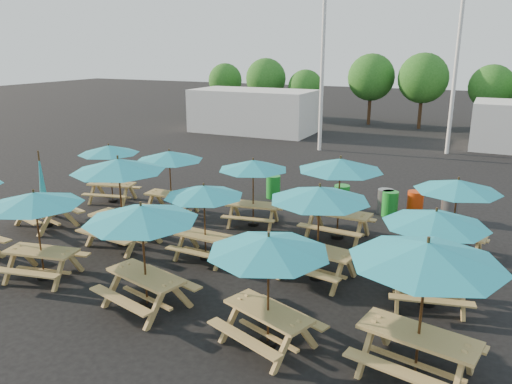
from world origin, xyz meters
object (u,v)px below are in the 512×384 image
at_px(picnic_unit_1, 44,196).
at_px(picnic_unit_5, 169,159).
at_px(picnic_unit_3, 35,203).
at_px(picnic_unit_12, 427,259).
at_px(waste_bin_2, 385,202).
at_px(picnic_unit_10, 319,198).
at_px(picnic_unit_4, 118,169).
at_px(picnic_unit_9, 269,250).
at_px(waste_bin_5, 449,209).
at_px(picnic_unit_11, 340,168).
at_px(picnic_unit_7, 204,194).
at_px(picnic_unit_14, 457,189).
at_px(waste_bin_3, 390,204).
at_px(waste_bin_1, 342,197).
at_px(waste_bin_4, 415,204).
at_px(picnic_unit_13, 435,223).
at_px(picnic_unit_2, 109,152).
at_px(picnic_unit_8, 253,168).
at_px(waste_bin_0, 273,187).
at_px(picnic_unit_6, 142,218).

bearing_deg(picnic_unit_1, picnic_unit_5, 57.54).
relative_size(picnic_unit_3, picnic_unit_5, 1.13).
xyz_separation_m(picnic_unit_12, waste_bin_2, (-2.28, 8.69, -1.78)).
bearing_deg(picnic_unit_12, picnic_unit_10, 144.53).
relative_size(picnic_unit_4, picnic_unit_9, 0.99).
relative_size(picnic_unit_12, waste_bin_5, 3.51).
relative_size(picnic_unit_9, picnic_unit_11, 1.11).
relative_size(picnic_unit_7, picnic_unit_14, 0.87).
bearing_deg(picnic_unit_4, picnic_unit_12, -10.15).
height_order(waste_bin_2, waste_bin_5, same).
bearing_deg(waste_bin_3, picnic_unit_7, -123.49).
height_order(picnic_unit_1, picnic_unit_11, picnic_unit_1).
bearing_deg(picnic_unit_11, waste_bin_1, 106.97).
xyz_separation_m(picnic_unit_12, waste_bin_4, (-1.32, 8.89, -1.78)).
bearing_deg(waste_bin_2, picnic_unit_13, -70.31).
distance_m(picnic_unit_2, picnic_unit_8, 5.79).
bearing_deg(picnic_unit_4, picnic_unit_5, 103.03).
bearing_deg(picnic_unit_8, waste_bin_0, 91.81).
xyz_separation_m(waste_bin_4, waste_bin_5, (1.09, -0.11, 0.00)).
height_order(picnic_unit_2, picnic_unit_10, picnic_unit_10).
relative_size(picnic_unit_2, waste_bin_3, 3.04).
bearing_deg(waste_bin_4, picnic_unit_5, -155.63).
bearing_deg(waste_bin_3, picnic_unit_10, -97.08).
bearing_deg(picnic_unit_1, picnic_unit_12, 2.30).
height_order(picnic_unit_1, picnic_unit_7, picnic_unit_1).
bearing_deg(picnic_unit_9, picnic_unit_10, 111.36).
xyz_separation_m(picnic_unit_9, picnic_unit_10, (-0.08, 3.15, 0.11)).
xyz_separation_m(picnic_unit_4, picnic_unit_11, (5.43, 3.16, -0.10)).
distance_m(picnic_unit_4, picnic_unit_12, 8.93).
distance_m(picnic_unit_13, waste_bin_0, 8.91).
distance_m(picnic_unit_10, picnic_unit_12, 4.03).
relative_size(picnic_unit_6, waste_bin_3, 3.42).
distance_m(picnic_unit_5, picnic_unit_10, 6.58).
xyz_separation_m(picnic_unit_13, waste_bin_2, (-2.14, 5.98, -1.51)).
bearing_deg(picnic_unit_2, picnic_unit_1, -106.08).
bearing_deg(picnic_unit_10, picnic_unit_14, 53.72).
height_order(picnic_unit_11, waste_bin_0, picnic_unit_11).
distance_m(picnic_unit_3, picnic_unit_8, 6.43).
xyz_separation_m(waste_bin_1, waste_bin_4, (2.45, 0.32, 0.00)).
xyz_separation_m(picnic_unit_1, picnic_unit_4, (3.28, -0.20, 1.24)).
bearing_deg(waste_bin_0, picnic_unit_6, -84.81).
bearing_deg(picnic_unit_4, waste_bin_3, 49.33).
distance_m(picnic_unit_12, picnic_unit_14, 5.70).
distance_m(waste_bin_0, waste_bin_2, 4.21).
bearing_deg(picnic_unit_13, waste_bin_4, 88.45).
distance_m(picnic_unit_13, waste_bin_2, 6.53).
bearing_deg(picnic_unit_5, picnic_unit_12, -34.73).
bearing_deg(waste_bin_1, waste_bin_2, 4.89).
bearing_deg(picnic_unit_11, picnic_unit_13, -42.49).
bearing_deg(picnic_unit_1, picnic_unit_3, -27.92).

